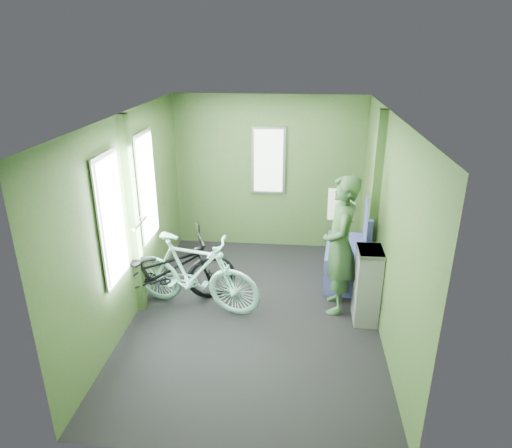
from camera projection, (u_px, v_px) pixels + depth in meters
The scene contains 6 objects.
room at pixel (252, 197), 4.88m from camera, with size 4.00×4.02×2.31m.
bicycle_black at pixel (165, 305), 5.55m from camera, with size 0.62×1.77×0.93m, color black.
bicycle_mint at pixel (195, 309), 5.47m from camera, with size 0.46×1.63×0.98m, color #98E8D8.
passenger at pixel (340, 245), 5.19m from camera, with size 0.41×0.69×1.64m.
waste_box at pixel (367, 286), 5.09m from camera, with size 0.26×0.37×0.89m, color gray.
bench_seat at pixel (348, 259), 6.04m from camera, with size 0.64×1.03×1.03m.
Camera 1 is at (0.46, -4.57, 2.99)m, focal length 32.00 mm.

